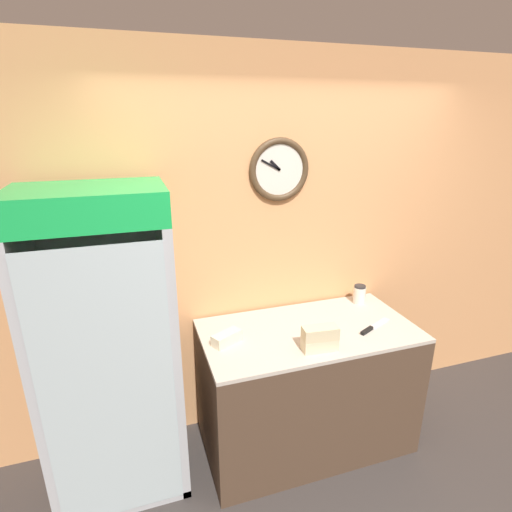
{
  "coord_description": "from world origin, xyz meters",
  "views": [
    {
      "loc": [
        -1.07,
        -1.21,
        2.26
      ],
      "look_at": [
        -0.38,
        0.89,
        1.49
      ],
      "focal_mm": 28.0,
      "sensor_mm": 36.0,
      "label": 1
    }
  ],
  "objects": [
    {
      "name": "sandwich_stack_bottom",
      "position": [
        -0.05,
        0.68,
        0.95
      ],
      "size": [
        0.22,
        0.11,
        0.08
      ],
      "color": "beige",
      "rests_on": "prep_counter"
    },
    {
      "name": "sandwich_flat_left",
      "position": [
        -0.56,
        0.93,
        0.95
      ],
      "size": [
        0.21,
        0.16,
        0.07
      ],
      "color": "beige",
      "rests_on": "prep_counter"
    },
    {
      "name": "beverage_cooler",
      "position": [
        -1.26,
        1.03,
        1.05
      ],
      "size": [
        0.77,
        0.62,
        1.93
      ],
      "color": "#B2B7BC",
      "rests_on": "ground_plane"
    },
    {
      "name": "wall_back",
      "position": [
        -0.0,
        1.35,
        1.36
      ],
      "size": [
        5.2,
        0.1,
        2.7
      ],
      "color": "tan",
      "rests_on": "ground_plane"
    },
    {
      "name": "chefs_knife",
      "position": [
        0.4,
        0.79,
        0.92
      ],
      "size": [
        0.31,
        0.17,
        0.02
      ],
      "color": "silver",
      "rests_on": "prep_counter"
    },
    {
      "name": "sandwich_stack_middle",
      "position": [
        -0.05,
        0.68,
        1.03
      ],
      "size": [
        0.22,
        0.11,
        0.08
      ],
      "color": "beige",
      "rests_on": "sandwich_stack_bottom"
    },
    {
      "name": "prep_counter",
      "position": [
        0.0,
        0.92,
        0.46
      ],
      "size": [
        1.43,
        0.75,
        0.92
      ],
      "color": "#4C3828",
      "rests_on": "ground_plane"
    },
    {
      "name": "condiment_jar",
      "position": [
        0.54,
        1.17,
        0.99
      ],
      "size": [
        0.09,
        0.09,
        0.14
      ],
      "color": "silver",
      "rests_on": "prep_counter"
    }
  ]
}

